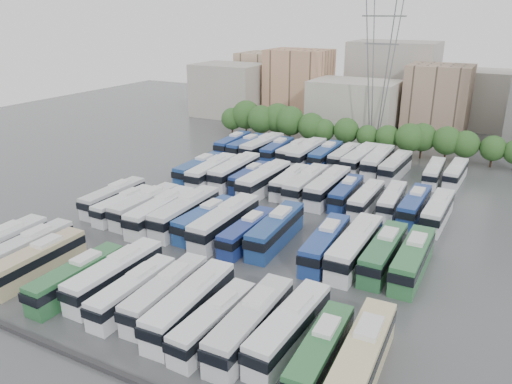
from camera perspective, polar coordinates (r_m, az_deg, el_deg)
The scene contains 56 objects.
ground at distance 69.39m, azimuth 0.55°, elevation -3.42°, with size 220.00×220.00×0.00m, color #424447.
parapet at distance 46.49m, azimuth -19.51°, elevation -17.43°, with size 56.00×0.50×0.50m, color #2D2D30.
tree_line at distance 106.72m, azimuth 9.10°, elevation 7.23°, with size 64.11×7.92×8.32m.
city_buildings at distance 134.97m, azimuth 12.12°, elevation 11.22°, with size 102.00×35.00×20.00m.
electricity_pylon at distance 110.30m, azimuth 14.06°, elevation 14.83°, with size 9.00×6.91×33.83m.
bus_r0_s1 at distance 63.54m, azimuth -24.58°, elevation -5.90°, with size 2.82×11.77×3.68m.
bus_r0_s2 at distance 60.17m, azimuth -23.65°, elevation -7.18°, with size 2.81×11.99×3.75m.
bus_r0_s4 at distance 55.25m, azimuth -19.78°, elevation -9.17°, with size 2.64×11.61×3.63m.
bus_r0_s5 at distance 54.35m, azimuth -15.78°, elevation -9.07°, with size 2.84×12.36×3.87m.
bus_r0_s6 at distance 51.40m, azimuth -13.84°, elevation -10.92°, with size 2.52×11.13×3.48m.
bus_r0_s7 at distance 50.28m, azimuth -10.23°, elevation -11.23°, with size 3.11×11.90×3.70m.
bus_r0_s8 at distance 48.01m, azimuth -7.50°, elevation -12.56°, with size 3.20×12.61×3.93m.
bus_r0_s9 at distance 45.90m, azimuth -4.81°, elevation -14.48°, with size 2.76×11.12×3.47m.
bus_r0_s10 at distance 45.12m, azimuth -0.58°, elevation -14.73°, with size 2.87×12.53×3.92m.
bus_r0_s11 at distance 44.75m, azimuth 3.82°, elevation -15.20°, with size 3.20×12.24×3.81m.
bus_r0_s12 at distance 42.55m, azimuth 7.37°, elevation -17.70°, with size 2.85×11.35×3.54m.
bus_r0_s13 at distance 42.24m, azimuth 12.08°, elevation -17.96°, with size 3.27×12.85×4.00m.
bus_r1_s0 at distance 76.30m, azimuth -15.97°, elevation -0.56°, with size 2.55×11.63×3.65m.
bus_r1_s1 at distance 73.22m, azimuth -14.82°, elevation -1.42°, with size 2.62×10.91×3.41m.
bus_r1_s2 at distance 71.71m, azimuth -12.55°, elevation -1.50°, with size 3.06×12.29×3.83m.
bus_r1_s3 at distance 68.87m, azimuth -10.80°, elevation -2.19°, with size 3.32×13.01×4.05m.
bus_r1_s4 at distance 68.03m, azimuth -8.09°, elevation -2.26°, with size 3.19×13.36×4.17m.
bus_r1_s5 at distance 66.15m, azimuth -5.79°, elevation -3.07°, with size 3.13×11.71×3.64m.
bus_r1_s6 at distance 64.29m, azimuth -3.58°, elevation -3.42°, with size 2.95×13.51×4.24m.
bus_r1_s7 at distance 62.27m, azimuth -1.00°, elevation -4.55°, with size 2.54×11.21×3.51m.
bus_r1_s8 at distance 62.29m, azimuth 2.26°, elevation -4.31°, with size 3.32×12.87×4.01m.
bus_r1_s10 at distance 59.42m, azimuth 7.92°, elevation -5.85°, with size 3.30×12.36×3.84m.
bus_r1_s11 at distance 58.89m, azimuth 11.23°, elevation -6.14°, with size 2.95×13.30×4.17m.
bus_r1_s12 at distance 58.64m, azimuth 14.37°, elevation -6.70°, with size 2.74×12.24×3.83m.
bus_r1_s13 at distance 58.07m, azimuth 17.48°, elevation -7.28°, with size 2.72×12.35×3.87m.
bus_r2_s1 at distance 86.73m, azimuth -6.47°, elevation 2.66°, with size 2.75×12.28×3.85m.
bus_r2_s2 at distance 84.53m, azimuth -5.07°, elevation 2.33°, with size 3.50×13.18×4.10m.
bus_r2_s3 at distance 84.52m, azimuth -2.42°, elevation 2.42°, with size 3.14×13.39×4.19m.
bus_r2_s4 at distance 82.60m, azimuth -0.69°, elevation 1.73°, with size 2.45×10.85×3.40m.
bus_r2_s5 at distance 79.95m, azimuth 0.94°, elevation 1.39°, with size 3.34×13.41×4.18m.
bus_r2_s6 at distance 80.38m, azimuth 3.89°, elevation 1.23°, with size 2.90×11.52×3.59m.
bus_r2_s7 at distance 78.65m, azimuth 5.77°, elevation 0.92°, with size 2.90×12.92×4.05m.
bus_r2_s8 at distance 77.71m, azimuth 8.21°, elevation 0.61°, with size 3.00×13.28×4.16m.
bus_r2_s9 at distance 76.58m, azimuth 10.26°, elevation -0.08°, with size 2.73×11.11×3.46m.
bus_r2_s10 at distance 74.56m, azimuth 12.48°, elevation -0.79°, with size 2.53×11.16×3.49m.
bus_r2_s11 at distance 75.14m, azimuth 15.27°, elevation -0.90°, with size 2.87×11.00×3.42m.
bus_r2_s12 at distance 73.81m, azimuth 17.65°, elevation -1.43°, with size 2.67×11.68×3.66m.
bus_r2_s13 at distance 72.68m, azimuth 20.05°, elevation -2.05°, with size 2.82×11.78×3.68m.
bus_r3_s0 at distance 103.04m, azimuth -2.64°, elevation 5.54°, with size 3.04×11.91×3.71m.
bus_r3_s1 at distance 101.13m, azimuth -1.07°, elevation 5.27°, with size 2.93×11.83×3.69m.
bus_r3_s2 at distance 99.64m, azimuth 0.73°, elevation 5.17°, with size 3.50×13.30×4.13m.
bus_r3_s3 at distance 98.29m, azimuth 2.43°, elevation 4.81°, with size 3.08×11.78×3.66m.
bus_r3_s4 at distance 97.71m, azimuth 4.38°, elevation 4.65°, with size 2.91×11.49×3.58m.
bus_r3_s5 at distance 95.41m, azimuth 5.82°, elevation 4.42°, with size 3.05×13.45×4.21m.
bus_r3_s6 at distance 95.40m, azimuth 7.96°, elevation 4.21°, with size 2.73×12.28×3.85m.
bus_r3_s7 at distance 95.46m, azimuth 10.04°, elevation 4.03°, with size 2.85×11.57×3.61m.
bus_r3_s8 at distance 93.18m, azimuth 11.86°, elevation 3.70°, with size 3.55×13.54×4.21m.
bus_r3_s9 at distance 92.48m, azimuth 13.74°, elevation 3.42°, with size 3.06×13.40×4.19m.
bus_r3_s10 at distance 90.66m, azimuth 15.63°, elevation 2.82°, with size 3.28×12.53×3.90m.
bus_r3_s12 at distance 90.14m, azimuth 19.66°, elevation 2.13°, with size 2.70×11.02×3.44m.
bus_r3_s13 at distance 91.05m, azimuth 21.85°, elevation 2.03°, with size 2.82×11.09×3.45m.
Camera 1 is at (29.26, -56.49, 27.70)m, focal length 35.00 mm.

